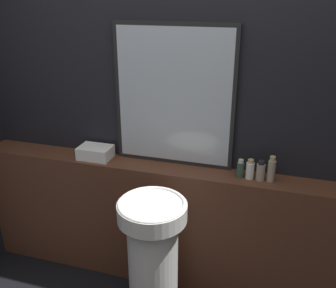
# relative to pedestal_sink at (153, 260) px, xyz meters

# --- Properties ---
(wall_back) EXTENTS (8.00, 0.06, 2.50)m
(wall_back) POSITION_rel_pedestal_sink_xyz_m (-0.02, 0.56, 0.76)
(wall_back) COLOR black
(wall_back) RESTS_ON ground_plane
(vanity_counter) EXTENTS (2.76, 0.22, 0.91)m
(vanity_counter) POSITION_rel_pedestal_sink_xyz_m (-0.02, 0.42, -0.04)
(vanity_counter) COLOR #512D1E
(vanity_counter) RESTS_ON ground_plane
(pedestal_sink) EXTENTS (0.40, 0.40, 0.89)m
(pedestal_sink) POSITION_rel_pedestal_sink_xyz_m (0.00, 0.00, 0.00)
(pedestal_sink) COLOR white
(pedestal_sink) RESTS_ON ground_plane
(mirror) EXTENTS (0.79, 0.03, 0.91)m
(mirror) POSITION_rel_pedestal_sink_xyz_m (-0.02, 0.51, 0.88)
(mirror) COLOR black
(mirror) RESTS_ON vanity_counter
(towel_stack) EXTENTS (0.23, 0.16, 0.09)m
(towel_stack) POSITION_rel_pedestal_sink_xyz_m (-0.56, 0.42, 0.46)
(towel_stack) COLOR white
(towel_stack) RESTS_ON vanity_counter
(shampoo_bottle) EXTENTS (0.04, 0.04, 0.12)m
(shampoo_bottle) POSITION_rel_pedestal_sink_xyz_m (0.44, 0.42, 0.47)
(shampoo_bottle) COLOR #2D4C3D
(shampoo_bottle) RESTS_ON vanity_counter
(conditioner_bottle) EXTENTS (0.05, 0.05, 0.13)m
(conditioner_bottle) POSITION_rel_pedestal_sink_xyz_m (0.50, 0.42, 0.48)
(conditioner_bottle) COLOR white
(conditioner_bottle) RESTS_ON vanity_counter
(lotion_bottle) EXTENTS (0.05, 0.05, 0.13)m
(lotion_bottle) POSITION_rel_pedestal_sink_xyz_m (0.56, 0.42, 0.48)
(lotion_bottle) COLOR gray
(lotion_bottle) RESTS_ON vanity_counter
(body_wash_bottle) EXTENTS (0.05, 0.05, 0.17)m
(body_wash_bottle) POSITION_rel_pedestal_sink_xyz_m (0.62, 0.42, 0.50)
(body_wash_bottle) COLOR gray
(body_wash_bottle) RESTS_ON vanity_counter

